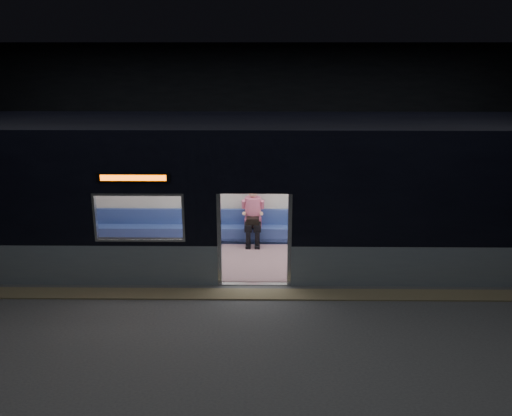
{
  "coord_description": "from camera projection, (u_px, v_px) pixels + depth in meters",
  "views": [
    {
      "loc": [
        0.16,
        -9.63,
        5.03
      ],
      "look_at": [
        0.02,
        2.3,
        1.35
      ],
      "focal_mm": 38.0,
      "sensor_mm": 36.0,
      "label": 1
    }
  ],
  "objects": [
    {
      "name": "metro_car",
      "position": [
        255.0,
        184.0,
        12.57
      ],
      "size": [
        18.0,
        3.04,
        3.35
      ],
      "color": "#8998A4",
      "rests_on": "station_floor"
    },
    {
      "name": "station_envelope",
      "position": [
        253.0,
        122.0,
        9.61
      ],
      "size": [
        24.0,
        14.0,
        5.0
      ],
      "color": "black",
      "rests_on": "station_floor"
    },
    {
      "name": "handbag",
      "position": [
        253.0,
        221.0,
        13.63
      ],
      "size": [
        0.37,
        0.34,
        0.16
      ],
      "primitive_type": "cube",
      "rotation": [
        0.0,
        0.0,
        -0.22
      ],
      "color": "black",
      "rests_on": "passenger"
    },
    {
      "name": "passenger",
      "position": [
        253.0,
        213.0,
        13.83
      ],
      "size": [
        0.46,
        0.77,
        1.47
      ],
      "rotation": [
        0.0,
        0.0,
        0.12
      ],
      "color": "black",
      "rests_on": "metro_car"
    },
    {
      "name": "transit_map",
      "position": [
        365.0,
        184.0,
        13.89
      ],
      "size": [
        1.12,
        0.03,
        0.73
      ],
      "primitive_type": "cube",
      "color": "white",
      "rests_on": "metro_car"
    },
    {
      "name": "tactile_strip",
      "position": [
        254.0,
        294.0,
        11.21
      ],
      "size": [
        22.8,
        0.5,
        0.03
      ],
      "primitive_type": "cube",
      "color": "#8C7F59",
      "rests_on": "station_floor"
    },
    {
      "name": "station_floor",
      "position": [
        254.0,
        308.0,
        10.69
      ],
      "size": [
        24.0,
        14.0,
        0.01
      ],
      "primitive_type": "cube",
      "color": "#47494C",
      "rests_on": "ground"
    }
  ]
}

